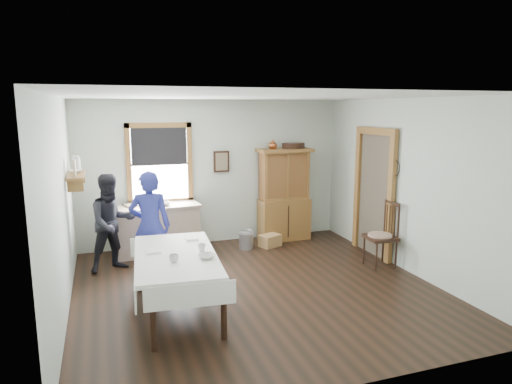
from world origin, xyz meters
TOP-DOWN VIEW (x-y plane):
  - room at (0.00, 0.00)m, footprint 5.01×5.01m
  - window at (-1.00, 2.46)m, footprint 1.18×0.07m
  - doorway at (2.46, 0.85)m, footprint 0.09×1.14m
  - wall_shelf at (-2.37, 1.54)m, footprint 0.24×1.00m
  - framed_picture at (0.15, 2.46)m, footprint 0.30×0.04m
  - rug_beater at (2.45, 0.30)m, footprint 0.01×0.27m
  - work_counter at (-1.13, 2.12)m, footprint 1.55×0.70m
  - china_hutch at (1.34, 2.22)m, footprint 1.05×0.50m
  - dining_table at (-1.19, -0.42)m, footprint 1.16×2.00m
  - spindle_chair at (2.21, 0.24)m, footprint 0.52×0.52m
  - pail at (0.44, 1.85)m, footprint 0.33×0.33m
  - wicker_basket at (0.90, 1.83)m, footprint 0.45×0.39m
  - woman_blue at (-1.37, 0.82)m, footprint 0.61×0.46m
  - figure_dark at (-1.89, 1.47)m, footprint 0.83×0.73m
  - table_cup_a at (-1.26, -0.70)m, footprint 0.14×0.14m
  - table_cup_b at (-0.86, -0.41)m, footprint 0.11×0.11m
  - table_bowl at (-0.87, -0.70)m, footprint 0.29×0.29m
  - counter_book at (-1.66, 2.21)m, footprint 0.23×0.28m
  - counter_bowl at (-0.98, 2.09)m, footprint 0.25×0.25m
  - shelf_bowl at (-2.37, 1.55)m, footprint 0.22×0.22m

SIDE VIEW (x-z plane):
  - wicker_basket at x=0.90m, z-range 0.00..0.22m
  - pail at x=0.44m, z-range 0.00..0.29m
  - dining_table at x=-1.19m, z-range 0.00..0.77m
  - work_counter at x=-1.13m, z-range 0.00..0.86m
  - spindle_chair at x=2.21m, z-range 0.00..1.07m
  - figure_dark at x=-1.89m, z-range 0.00..1.43m
  - woman_blue at x=-1.37m, z-range 0.00..1.53m
  - table_bowl at x=-0.87m, z-range 0.77..0.83m
  - table_cup_a at x=-1.26m, z-range 0.77..0.86m
  - table_cup_b at x=-0.86m, z-range 0.77..0.87m
  - counter_book at x=-1.66m, z-range 0.86..0.89m
  - china_hutch at x=1.34m, z-range 0.00..1.78m
  - counter_bowl at x=-0.98m, z-range 0.86..0.93m
  - doorway at x=2.46m, z-range 0.05..2.27m
  - room at x=0.00m, z-range 0.00..2.70m
  - framed_picture at x=0.15m, z-range 1.35..1.75m
  - wall_shelf at x=-2.37m, z-range 1.35..1.79m
  - shelf_bowl at x=-2.37m, z-range 1.57..1.62m
  - window at x=-1.00m, z-range 0.89..2.37m
  - rug_beater at x=2.45m, z-range 1.58..1.86m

